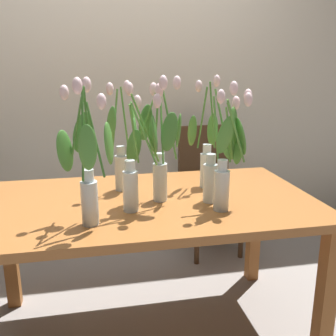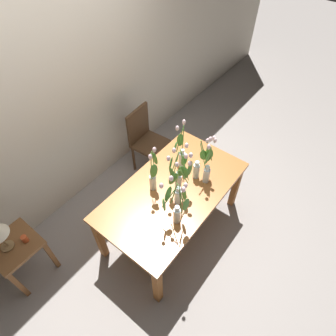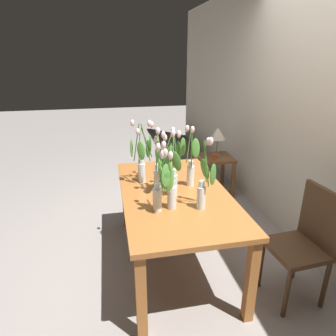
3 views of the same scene
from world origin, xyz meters
name	(u,v)px [view 2 (image 2 of 3)]	position (x,y,z in m)	size (l,w,h in m)	color
ground_plane	(172,226)	(0.00, 0.00, 0.00)	(18.00, 18.00, 0.00)	gray
room_wall_rear	(72,91)	(0.00, 1.35, 1.35)	(9.00, 0.10, 2.70)	beige
dining_table	(173,195)	(0.00, 0.00, 0.65)	(1.60, 0.90, 0.74)	#A3602D
tulip_vase_0	(179,186)	(-0.06, -0.12, 0.95)	(0.19, 0.18, 0.55)	silver
tulip_vase_1	(181,153)	(0.33, 0.15, 0.92)	(0.19, 0.14, 0.58)	silver
tulip_vase_2	(153,176)	(-0.11, 0.16, 0.93)	(0.18, 0.16, 0.55)	silver
tulip_vase_3	(179,173)	(0.05, -0.03, 0.98)	(0.26, 0.22, 0.58)	silver
tulip_vase_4	(207,165)	(0.33, -0.17, 0.94)	(0.17, 0.16, 0.53)	silver
tulip_vase_5	(176,206)	(-0.27, -0.24, 0.98)	(0.24, 0.23, 0.58)	silver
tulip_vase_6	(200,165)	(0.30, -0.11, 0.93)	(0.16, 0.15, 0.56)	silver
dining_chair	(145,137)	(0.59, 0.90, 0.52)	(0.43, 0.43, 0.93)	#4C331E
side_table	(18,251)	(-1.35, 0.88, 0.43)	(0.44, 0.44, 0.55)	brown
pillar_candle	(25,239)	(-1.24, 0.82, 0.59)	(0.06, 0.06, 0.07)	#CC4C23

